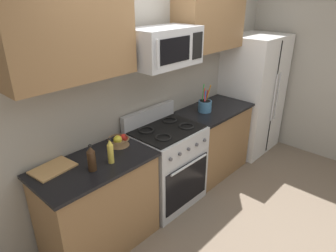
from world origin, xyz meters
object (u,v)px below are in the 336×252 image
object	(u,v)px
refrigerator	(252,95)
apple_loose	(124,138)
range_oven	(166,165)
microwave	(164,47)
fruit_basket	(118,141)
bottle_soy	(91,159)
bottle_oil	(110,151)
cutting_board	(53,169)
utensil_crock	(205,105)

from	to	relation	value
refrigerator	apple_loose	distance (m)	2.33
range_oven	microwave	world-z (taller)	microwave
fruit_basket	bottle_soy	bearing A→B (deg)	-156.04
apple_loose	bottle_oil	bearing A→B (deg)	-145.40
range_oven	apple_loose	xyz separation A→B (m)	(-0.47, 0.13, 0.47)
refrigerator	cutting_board	world-z (taller)	refrigerator
cutting_board	bottle_soy	size ratio (longest dim) A/B	1.44
range_oven	fruit_basket	size ratio (longest dim) A/B	5.22
cutting_board	bottle_oil	world-z (taller)	bottle_oil
refrigerator	microwave	size ratio (longest dim) A/B	2.39
microwave	bottle_oil	size ratio (longest dim) A/B	3.07
microwave	bottle_soy	world-z (taller)	microwave
range_oven	fruit_basket	distance (m)	0.75
microwave	bottle_oil	distance (m)	1.12
range_oven	apple_loose	bearing A→B (deg)	164.04
apple_loose	bottle_soy	distance (m)	0.57
microwave	utensil_crock	bearing A→B (deg)	0.18
utensil_crock	apple_loose	xyz separation A→B (m)	(-1.19, 0.11, -0.04)
utensil_crock	apple_loose	bearing A→B (deg)	174.91
fruit_basket	apple_loose	bearing A→B (deg)	16.54
cutting_board	range_oven	bearing A→B (deg)	-7.93
apple_loose	bottle_oil	xyz separation A→B (m)	(-0.34, -0.23, 0.07)
utensil_crock	microwave	bearing A→B (deg)	-179.82
apple_loose	bottle_soy	xyz separation A→B (m)	(-0.52, -0.22, 0.07)
apple_loose	bottle_soy	size ratio (longest dim) A/B	0.32
microwave	cutting_board	world-z (taller)	microwave
fruit_basket	apple_loose	distance (m)	0.10
refrigerator	fruit_basket	bearing A→B (deg)	177.04
bottle_soy	utensil_crock	bearing A→B (deg)	3.72
range_oven	apple_loose	world-z (taller)	range_oven
fruit_basket	bottle_oil	bearing A→B (deg)	-140.19
utensil_crock	range_oven	bearing A→B (deg)	-177.78
refrigerator	fruit_basket	distance (m)	2.42
utensil_crock	bottle_soy	world-z (taller)	utensil_crock
bottle_oil	apple_loose	bearing A→B (deg)	34.60
refrigerator	fruit_basket	size ratio (longest dim) A/B	8.24
utensil_crock	bottle_soy	bearing A→B (deg)	-176.28
apple_loose	fruit_basket	bearing A→B (deg)	-163.46
fruit_basket	microwave	bearing A→B (deg)	-8.29
range_oven	bottle_oil	bearing A→B (deg)	-172.97
apple_loose	range_oven	bearing A→B (deg)	-15.96
microwave	utensil_crock	distance (m)	1.08
range_oven	refrigerator	bearing A→B (deg)	-0.53
range_oven	cutting_board	world-z (taller)	range_oven
range_oven	bottle_oil	xyz separation A→B (m)	(-0.81, -0.10, 0.54)
microwave	cutting_board	distance (m)	1.49
fruit_basket	bottle_oil	xyz separation A→B (m)	(-0.25, -0.21, 0.06)
microwave	bottle_soy	bearing A→B (deg)	-173.71
cutting_board	bottle_oil	bearing A→B (deg)	-33.83
range_oven	fruit_basket	world-z (taller)	range_oven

